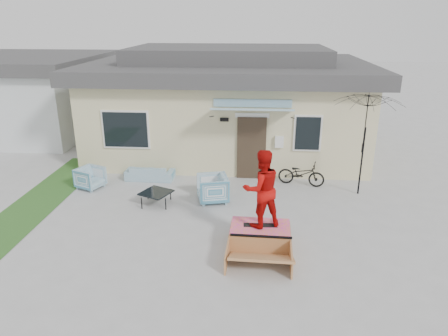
# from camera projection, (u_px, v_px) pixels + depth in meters

# --- Properties ---
(ground) EXTENTS (90.00, 90.00, 0.00)m
(ground) POSITION_uv_depth(u_px,v_px,m) (206.00, 244.00, 9.96)
(ground) COLOR #A2A2A2
(ground) RESTS_ON ground
(grass_strip) EXTENTS (1.40, 8.00, 0.01)m
(grass_strip) POSITION_uv_depth(u_px,v_px,m) (38.00, 202.00, 12.22)
(grass_strip) COLOR #295621
(grass_strip) RESTS_ON ground
(house) EXTENTS (10.80, 8.49, 4.10)m
(house) POSITION_uv_depth(u_px,v_px,m) (229.00, 101.00, 16.78)
(house) COLOR beige
(house) RESTS_ON ground
(neighbor_house) EXTENTS (8.60, 7.60, 3.50)m
(neighbor_house) POSITION_uv_depth(u_px,v_px,m) (9.00, 93.00, 19.49)
(neighbor_house) COLOR silver
(neighbor_house) RESTS_ON ground
(loveseat) EXTENTS (1.62, 0.51, 0.63)m
(loveseat) POSITION_uv_depth(u_px,v_px,m) (150.00, 170.00, 13.84)
(loveseat) COLOR teal
(loveseat) RESTS_ON ground
(armchair_left) EXTENTS (0.92, 0.94, 0.75)m
(armchair_left) POSITION_uv_depth(u_px,v_px,m) (90.00, 177.00, 13.12)
(armchair_left) COLOR teal
(armchair_left) RESTS_ON ground
(armchair_right) EXTENTS (0.98, 1.02, 0.88)m
(armchair_right) POSITION_uv_depth(u_px,v_px,m) (212.00, 187.00, 12.15)
(armchair_right) COLOR teal
(armchair_right) RESTS_ON ground
(coffee_table) EXTENTS (1.02, 1.02, 0.38)m
(coffee_table) POSITION_uv_depth(u_px,v_px,m) (156.00, 198.00, 12.03)
(coffee_table) COLOR black
(coffee_table) RESTS_ON ground
(bicycle) EXTENTS (1.57, 0.86, 0.95)m
(bicycle) POSITION_uv_depth(u_px,v_px,m) (301.00, 171.00, 13.31)
(bicycle) COLOR black
(bicycle) RESTS_ON ground
(patio_umbrella) EXTENTS (1.99, 1.83, 2.20)m
(patio_umbrella) POSITION_uv_depth(u_px,v_px,m) (364.00, 139.00, 12.22)
(patio_umbrella) COLOR black
(patio_umbrella) RESTS_ON ground
(skate_ramp) EXTENTS (1.45, 1.90, 0.46)m
(skate_ramp) POSITION_uv_depth(u_px,v_px,m) (260.00, 235.00, 9.89)
(skate_ramp) COLOR #A66F41
(skate_ramp) RESTS_ON ground
(skateboard) EXTENTS (0.81, 0.23, 0.05)m
(skateboard) POSITION_uv_depth(u_px,v_px,m) (260.00, 225.00, 9.85)
(skateboard) COLOR black
(skateboard) RESTS_ON skate_ramp
(skater) EXTENTS (1.11, 1.00, 1.87)m
(skater) POSITION_uv_depth(u_px,v_px,m) (262.00, 187.00, 9.52)
(skater) COLOR #AF0B08
(skater) RESTS_ON skateboard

